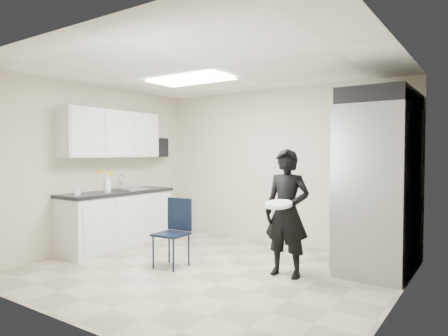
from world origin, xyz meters
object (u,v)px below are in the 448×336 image
Objects in this scene: lower_counter at (118,221)px; commercial_fridge at (380,189)px; man_tuxedo at (287,213)px; folding_chair at (171,234)px.

lower_counter is 0.90× the size of commercial_fridge.
lower_counter is 2.93m from man_tuxedo.
lower_counter is 2.15× the size of folding_chair.
man_tuxedo is (2.90, 0.16, 0.35)m from lower_counter.
commercial_fridge is 2.79m from folding_chair.
man_tuxedo reaches higher than folding_chair.
commercial_fridge is at bearing 28.21° from folding_chair.
folding_chair is 1.56m from man_tuxedo.
lower_counter is at bearing -164.12° from commercial_fridge.
lower_counter is at bearing 162.26° from folding_chair.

